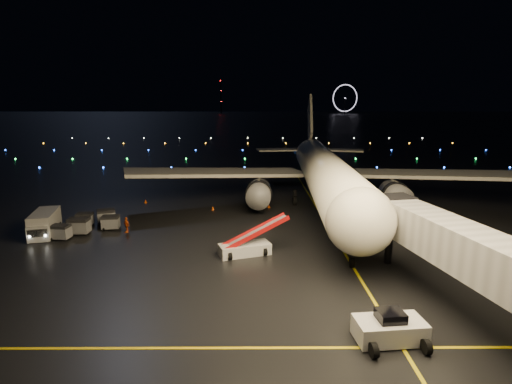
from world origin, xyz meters
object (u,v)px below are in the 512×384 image
Objects in this scene: crew_c at (126,225)px; baggage_cart_2 at (79,226)px; service_truck at (45,223)px; baggage_cart_4 at (61,232)px; baggage_cart_3 at (106,217)px; baggage_cart_0 at (111,223)px; baggage_cart_1 at (85,219)px; airliner at (323,148)px; pushback_tug at (390,326)px; belt_loader at (245,237)px.

baggage_cart_2 reaches higher than crew_c.
service_truck reaches higher than crew_c.
crew_c is 0.94× the size of baggage_cart_4.
baggage_cart_2 is 1.14× the size of baggage_cart_4.
baggage_cart_3 is (1.56, 4.25, -0.05)m from baggage_cart_2.
baggage_cart_0 is 2.79m from baggage_cart_3.
service_truck is 3.87m from baggage_cart_2.
crew_c is at bearing -9.91° from service_truck.
baggage_cart_2 is at bearing -81.38° from baggage_cart_1.
airliner is 29.84× the size of baggage_cart_0.
baggage_cart_2 is at bearing 137.16° from pushback_tug.
belt_loader is at bearing -6.74° from baggage_cart_4.
baggage_cart_3 is at bearing 24.24° from service_truck.
belt_loader is at bearing 15.59° from crew_c.
baggage_cart_1 is (-3.76, 1.64, -0.05)m from baggage_cart_0.
baggage_cart_3 reaches higher than baggage_cart_0.
baggage_cart_4 is at bearing -49.37° from service_truck.
airliner is at bearing 26.33° from baggage_cart_2.
baggage_cart_0 is (-25.63, 23.28, -0.18)m from pushback_tug.
pushback_tug is 0.58× the size of belt_loader.
airliner is 26.37× the size of baggage_cart_2.
belt_loader reaches higher than pushback_tug.
airliner is 7.98× the size of belt_loader.
pushback_tug is 37.29m from baggage_cart_3.
belt_loader is 15.69m from crew_c.
airliner is 31.70× the size of baggage_cart_1.
baggage_cart_3 is at bearing 129.62° from belt_loader.
crew_c is 0.94× the size of baggage_cart_0.
baggage_cart_0 is at bearing -150.03° from airliner.
belt_loader is 3.50× the size of baggage_cart_3.
baggage_cart_0 is at bearing 131.77° from pushback_tug.
baggage_cart_1 is at bearing 91.07° from baggage_cart_4.
airliner is 31.86× the size of crew_c.
baggage_cart_0 is at bearing 30.64° from baggage_cart_2.
belt_loader reaches higher than baggage_cart_3.
baggage_cart_4 is at bearing -146.46° from baggage_cart_0.
baggage_cart_0 is 1.01× the size of baggage_cart_4.
service_truck is 7.09m from baggage_cart_0.
crew_c is (-13.95, 7.13, -0.87)m from belt_loader.
baggage_cart_1 is (-29.39, 24.92, -0.23)m from pushback_tug.
pushback_tug is at bearing -0.69° from crew_c.
baggage_cart_2 reaches higher than baggage_cart_0.
belt_loader is (-11.24, -22.31, -6.56)m from airliner.
baggage_cart_2 is (-28.60, 21.44, -0.07)m from pushback_tug.
crew_c reaches higher than baggage_cart_1.
pushback_tug is 17.68m from belt_loader.
airliner is at bearing 35.20° from baggage_cart_4.
service_truck is at bearing -133.24° from crew_c.
service_truck is 3.72× the size of baggage_cart_0.
baggage_cart_3 is (2.35, 0.76, 0.11)m from baggage_cart_1.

